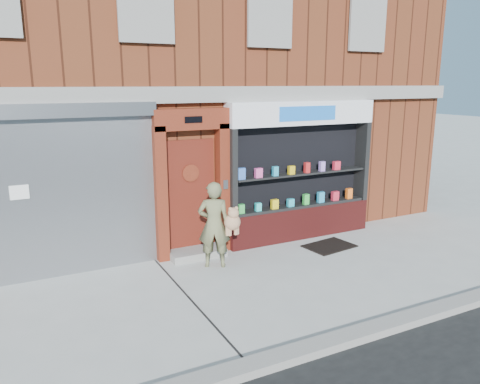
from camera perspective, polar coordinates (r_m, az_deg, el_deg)
ground at (r=8.32m, az=4.07°, el=-10.75°), size 80.00×80.00×0.00m
curb at (r=6.74m, az=13.93°, el=-16.62°), size 60.00×0.30×0.12m
building at (r=13.12m, az=-9.76°, el=15.74°), size 12.00×8.16×8.00m
shutter_bay at (r=8.63m, az=-20.11°, el=1.35°), size 3.10×0.30×3.04m
red_door_bay at (r=9.15m, az=-5.85°, el=1.05°), size 1.52×0.58×2.90m
pharmacy_bay at (r=10.27m, az=7.36°, el=1.86°), size 3.50×0.41×3.00m
woman at (r=8.66m, az=-2.96°, el=-3.95°), size 0.82×0.61×1.63m
doormat at (r=10.09m, az=10.83°, el=-6.49°), size 1.09×0.84×0.03m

